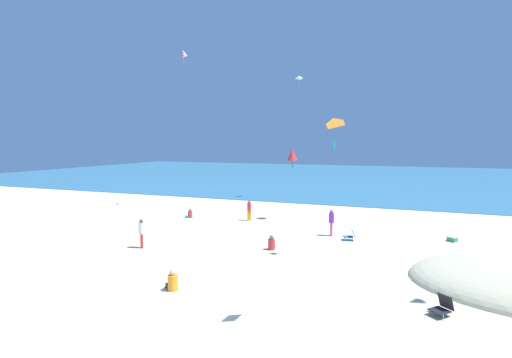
% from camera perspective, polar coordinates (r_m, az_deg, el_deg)
% --- Properties ---
extents(ground_plane, '(120.00, 120.00, 0.00)m').
position_cam_1_polar(ground_plane, '(22.83, 4.21, -8.42)').
color(ground_plane, beige).
extents(ocean_water, '(120.00, 60.00, 0.05)m').
position_cam_1_polar(ocean_water, '(63.76, 15.29, 0.33)').
color(ocean_water, teal).
rests_on(ocean_water, ground_plane).
extents(beach_chair_far_left, '(0.80, 0.81, 0.66)m').
position_cam_1_polar(beach_chair_far_left, '(14.12, 25.83, -16.57)').
color(beach_chair_far_left, black).
rests_on(beach_chair_far_left, ground_plane).
extents(beach_chair_mid_beach, '(0.75, 0.63, 0.60)m').
position_cam_1_polar(beach_chair_mid_beach, '(22.42, 13.76, -8.08)').
color(beach_chair_mid_beach, '#2370B2').
rests_on(beach_chair_mid_beach, ground_plane).
extents(cooler_box, '(0.59, 0.57, 0.27)m').
position_cam_1_polar(cooler_box, '(24.16, 26.99, -7.90)').
color(cooler_box, '#339956').
rests_on(cooler_box, ground_plane).
extents(person_0, '(0.42, 0.42, 1.50)m').
position_cam_1_polar(person_0, '(21.00, -16.54, -7.42)').
color(person_0, red).
rests_on(person_0, ground_plane).
extents(person_1, '(0.42, 0.64, 0.75)m').
position_cam_1_polar(person_1, '(20.02, 2.33, -9.58)').
color(person_1, red).
rests_on(person_1, ground_plane).
extents(person_2, '(0.39, 0.39, 1.42)m').
position_cam_1_polar(person_2, '(27.09, -1.00, -4.43)').
color(person_2, orange).
rests_on(person_2, ground_plane).
extents(person_3, '(0.34, 0.34, 1.56)m').
position_cam_1_polar(person_3, '(23.12, 11.08, -6.05)').
color(person_3, '#D8599E').
rests_on(person_3, ground_plane).
extents(person_4, '(0.60, 0.47, 0.67)m').
position_cam_1_polar(person_4, '(28.56, -9.76, -5.17)').
color(person_4, red).
rests_on(person_4, ground_plane).
extents(person_5, '(0.70, 0.64, 0.79)m').
position_cam_1_polar(person_5, '(15.11, -12.23, -14.68)').
color(person_5, orange).
rests_on(person_5, ground_plane).
extents(kite_white, '(0.78, 0.68, 1.41)m').
position_cam_1_polar(kite_white, '(38.41, 6.43, 14.67)').
color(kite_white, white).
extents(kite_orange, '(0.71, 0.77, 1.00)m').
position_cam_1_polar(kite_orange, '(11.35, 11.34, 8.27)').
color(kite_orange, orange).
extents(kite_red, '(1.02, 1.02, 1.43)m').
position_cam_1_polar(kite_red, '(27.19, 5.37, 3.66)').
color(kite_red, red).
extents(kite_pink, '(0.78, 0.75, 1.13)m').
position_cam_1_polar(kite_pink, '(34.27, -10.63, 17.78)').
color(kite_pink, pink).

